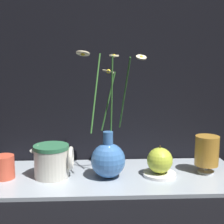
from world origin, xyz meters
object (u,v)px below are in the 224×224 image
at_px(orange_fruit, 160,160).
at_px(tea_glass, 207,151).
at_px(vase_with_flowers, 108,157).
at_px(yellow_mug, 3,167).
at_px(ceramic_pitcher, 52,159).

bearing_deg(orange_fruit, tea_glass, 7.23).
bearing_deg(orange_fruit, vase_with_flowers, -178.63).
bearing_deg(yellow_mug, orange_fruit, -0.19).
distance_m(yellow_mug, tea_glass, 0.67).
xyz_separation_m(yellow_mug, tea_glass, (0.66, 0.02, 0.04)).
bearing_deg(orange_fruit, ceramic_pitcher, 178.83).
distance_m(vase_with_flowers, orange_fruit, 0.17).
bearing_deg(orange_fruit, yellow_mug, 179.81).
height_order(vase_with_flowers, orange_fruit, vase_with_flowers).
distance_m(tea_glass, orange_fruit, 0.16).
xyz_separation_m(vase_with_flowers, ceramic_pitcher, (-0.18, 0.01, -0.01)).
distance_m(vase_with_flowers, ceramic_pitcher, 0.18).
xyz_separation_m(yellow_mug, orange_fruit, (0.50, -0.00, 0.01)).
relative_size(tea_glass, orange_fruit, 1.37).
height_order(vase_with_flowers, tea_glass, vase_with_flowers).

